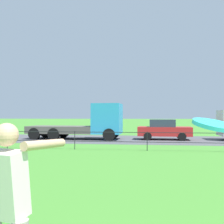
# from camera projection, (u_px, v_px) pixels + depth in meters

# --- Properties ---
(street_strip) EXTENTS (80.00, 7.64, 0.01)m
(street_strip) POSITION_uv_depth(u_px,v_px,m) (147.00, 139.00, 20.46)
(street_strip) COLOR #4C4C51
(street_strip) RESTS_ON ground
(park_fence) EXTENTS (39.00, 0.04, 1.00)m
(park_fence) POSITION_uv_depth(u_px,v_px,m) (147.00, 138.00, 13.92)
(park_fence) COLOR black
(park_fence) RESTS_ON ground
(person_thrower) EXTENTS (0.66, 0.75, 1.77)m
(person_thrower) POSITION_uv_depth(u_px,v_px,m) (7.00, 210.00, 2.47)
(person_thrower) COLOR gray
(person_thrower) RESTS_ON ground
(frisbee) EXTENTS (0.38, 0.38, 0.09)m
(frisbee) POSITION_uv_depth(u_px,v_px,m) (214.00, 125.00, 1.64)
(frisbee) COLOR #2DB2C6
(flatbed_truck_far_right) EXTENTS (7.36, 2.61, 2.75)m
(flatbed_truck_far_right) POSITION_uv_depth(u_px,v_px,m) (89.00, 124.00, 20.69)
(flatbed_truck_far_right) COLOR #2D99D1
(flatbed_truck_far_right) RESTS_ON ground
(car_red_far_left) EXTENTS (4.05, 1.91, 1.54)m
(car_red_far_left) POSITION_uv_depth(u_px,v_px,m) (164.00, 129.00, 20.31)
(car_red_far_left) COLOR red
(car_red_far_left) RESTS_ON ground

